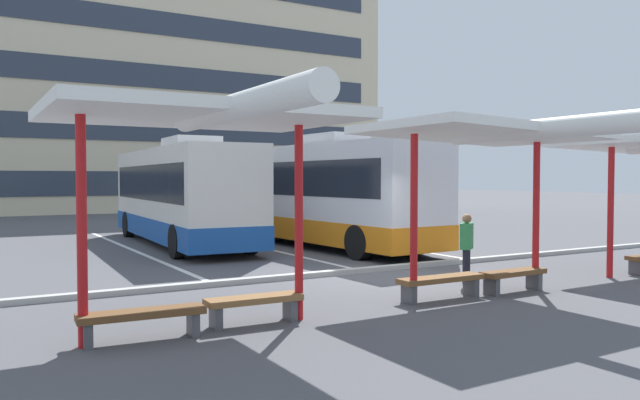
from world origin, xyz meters
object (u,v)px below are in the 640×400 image
(coach_bus_0, at_px, (181,196))
(waiting_shelter_0, at_px, (206,118))
(bench_1, at_px, (254,304))
(waiting_passenger_0, at_px, (467,244))
(bench_3, at_px, (513,276))
(waiting_shelter_1, at_px, (491,136))
(bench_0, at_px, (142,318))
(bench_2, at_px, (441,282))
(coach_bus_1, at_px, (309,194))

(coach_bus_0, height_order, waiting_shelter_0, coach_bus_0)
(bench_1, relative_size, waiting_passenger_0, 1.03)
(bench_3, relative_size, waiting_passenger_0, 1.02)
(waiting_shelter_0, relative_size, waiting_shelter_1, 1.02)
(coach_bus_0, distance_m, bench_0, 13.13)
(bench_0, height_order, waiting_passenger_0, waiting_passenger_0)
(bench_2, bearing_deg, waiting_shelter_0, -175.60)
(waiting_shelter_0, distance_m, bench_3, 7.21)
(waiting_passenger_0, bearing_deg, coach_bus_1, 83.68)
(coach_bus_0, height_order, bench_3, coach_bus_0)
(waiting_shelter_0, bearing_deg, coach_bus_0, 74.11)
(bench_0, xyz_separation_m, bench_3, (7.51, 0.02, -0.01))
(bench_3, bearing_deg, coach_bus_1, 84.87)
(bench_0, bearing_deg, waiting_passenger_0, 9.94)
(coach_bus_1, bearing_deg, bench_2, -105.15)
(coach_bus_0, distance_m, coach_bus_1, 4.49)
(bench_0, bearing_deg, bench_3, 0.18)
(bench_2, distance_m, bench_3, 1.81)
(waiting_shelter_1, relative_size, bench_3, 3.30)
(coach_bus_0, distance_m, bench_1, 12.49)
(bench_1, distance_m, bench_2, 3.91)
(bench_3, bearing_deg, waiting_shelter_0, -178.09)
(bench_1, xyz_separation_m, waiting_shelter_1, (4.81, -0.33, 2.81))
(waiting_shelter_0, height_order, bench_3, waiting_shelter_0)
(bench_0, height_order, bench_1, same)
(coach_bus_0, distance_m, bench_3, 12.70)
(waiting_shelter_1, bearing_deg, waiting_passenger_0, 60.94)
(coach_bus_1, height_order, waiting_shelter_0, coach_bus_1)
(waiting_shelter_1, bearing_deg, bench_3, 13.22)
(coach_bus_0, distance_m, waiting_shelter_1, 12.73)
(coach_bus_1, xyz_separation_m, bench_2, (-2.71, -10.02, -1.43))
(coach_bus_1, xyz_separation_m, waiting_passenger_0, (-0.98, -8.89, -0.90))
(waiting_shelter_0, bearing_deg, bench_0, 167.67)
(bench_3, bearing_deg, coach_bus_0, 104.05)
(coach_bus_0, bearing_deg, waiting_shelter_1, -80.15)
(bench_2, bearing_deg, bench_3, -4.78)
(bench_1, relative_size, bench_2, 0.85)
(coach_bus_1, relative_size, waiting_passenger_0, 7.90)
(coach_bus_1, height_order, bench_1, coach_bus_1)
(waiting_shelter_1, xyz_separation_m, waiting_passenger_0, (0.83, 1.49, -2.27))
(coach_bus_1, distance_m, waiting_passenger_0, 8.99)
(waiting_shelter_0, relative_size, bench_2, 2.86)
(waiting_shelter_0, xyz_separation_m, bench_1, (0.90, 0.34, -2.86))
(waiting_shelter_1, bearing_deg, bench_2, 158.08)
(waiting_shelter_0, distance_m, bench_2, 5.61)
(waiting_shelter_0, xyz_separation_m, bench_2, (4.81, 0.37, -2.85))
(coach_bus_0, bearing_deg, bench_3, -75.95)
(bench_2, bearing_deg, bench_1, -179.51)
(waiting_shelter_1, height_order, waiting_passenger_0, waiting_shelter_1)
(coach_bus_1, bearing_deg, bench_1, -123.40)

